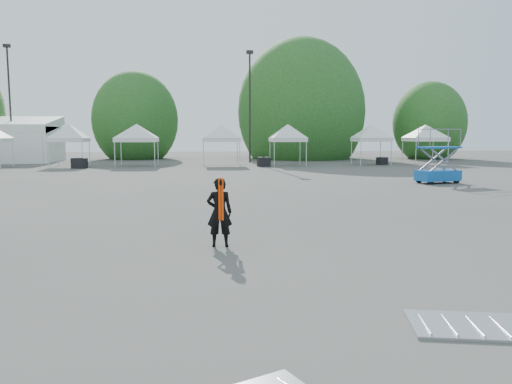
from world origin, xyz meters
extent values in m
plane|color=#474442|center=(0.00, 0.00, 0.00)|extent=(120.00, 120.00, 0.00)
cylinder|color=black|center=(-18.00, 34.00, 5.00)|extent=(0.16, 0.16, 10.00)
cube|color=black|center=(-18.00, 34.00, 10.15)|extent=(0.60, 0.25, 0.30)
cylinder|color=black|center=(3.00, 32.00, 4.75)|extent=(0.16, 0.16, 9.50)
cube|color=black|center=(3.00, 32.00, 9.65)|extent=(0.60, 0.25, 0.30)
cylinder|color=#382314|center=(-8.00, 40.00, 1.14)|extent=(0.36, 0.36, 2.27)
ellipsoid|color=#224D19|center=(-8.00, 40.00, 3.94)|extent=(4.16, 4.16, 4.78)
cylinder|color=#382314|center=(9.00, 39.00, 1.40)|extent=(0.36, 0.36, 2.80)
ellipsoid|color=#224D19|center=(9.00, 39.00, 4.85)|extent=(5.12, 5.12, 5.89)
cylinder|color=#382314|center=(22.00, 37.00, 1.05)|extent=(0.36, 0.36, 2.10)
ellipsoid|color=#224D19|center=(22.00, 37.00, 3.64)|extent=(3.84, 3.84, 4.42)
cylinder|color=silver|center=(-16.13, 26.29, 1.00)|extent=(0.06, 0.06, 2.00)
cylinder|color=silver|center=(-16.13, 28.83, 1.00)|extent=(0.06, 0.06, 2.00)
cylinder|color=silver|center=(-12.80, 26.78, 1.00)|extent=(0.06, 0.06, 2.00)
cylinder|color=silver|center=(-10.33, 26.78, 1.00)|extent=(0.06, 0.06, 2.00)
cylinder|color=silver|center=(-12.80, 29.25, 1.00)|extent=(0.06, 0.06, 2.00)
cylinder|color=silver|center=(-10.33, 29.25, 1.00)|extent=(0.06, 0.06, 2.00)
cube|color=white|center=(-11.57, 28.01, 2.08)|extent=(2.67, 2.67, 0.30)
pyramid|color=white|center=(-11.57, 28.01, 3.33)|extent=(3.78, 3.78, 1.10)
cylinder|color=silver|center=(-7.85, 26.40, 1.00)|extent=(0.06, 0.06, 2.00)
cylinder|color=silver|center=(-4.86, 26.40, 1.00)|extent=(0.06, 0.06, 2.00)
cylinder|color=silver|center=(-7.85, 29.38, 1.00)|extent=(0.06, 0.06, 2.00)
cylinder|color=silver|center=(-4.86, 29.38, 1.00)|extent=(0.06, 0.06, 2.00)
cube|color=white|center=(-6.36, 27.89, 2.08)|extent=(3.19, 3.19, 0.30)
pyramid|color=white|center=(-6.36, 27.89, 3.33)|extent=(4.50, 4.50, 1.10)
cylinder|color=silver|center=(-1.13, 26.61, 1.00)|extent=(0.06, 0.06, 2.00)
cylinder|color=silver|center=(1.70, 26.61, 1.00)|extent=(0.06, 0.06, 2.00)
cylinder|color=silver|center=(-1.13, 29.43, 1.00)|extent=(0.06, 0.06, 2.00)
cylinder|color=silver|center=(1.70, 29.43, 1.00)|extent=(0.06, 0.06, 2.00)
cube|color=white|center=(0.29, 28.02, 2.08)|extent=(3.02, 3.02, 0.30)
pyramid|color=white|center=(0.29, 28.02, 3.33)|extent=(4.27, 4.27, 1.10)
cylinder|color=silver|center=(4.34, 25.99, 1.00)|extent=(0.06, 0.06, 2.00)
cylinder|color=silver|center=(6.88, 25.99, 1.00)|extent=(0.06, 0.06, 2.00)
cylinder|color=silver|center=(4.34, 28.53, 1.00)|extent=(0.06, 0.06, 2.00)
cylinder|color=silver|center=(6.88, 28.53, 1.00)|extent=(0.06, 0.06, 2.00)
cube|color=white|center=(5.61, 27.26, 2.08)|extent=(2.74, 2.74, 0.30)
pyramid|color=white|center=(5.61, 27.26, 3.33)|extent=(3.87, 3.87, 1.10)
cylinder|color=silver|center=(11.33, 26.18, 1.00)|extent=(0.06, 0.06, 2.00)
cylinder|color=silver|center=(13.85, 26.18, 1.00)|extent=(0.06, 0.06, 2.00)
cylinder|color=silver|center=(11.33, 28.70, 1.00)|extent=(0.06, 0.06, 2.00)
cylinder|color=silver|center=(13.85, 28.70, 1.00)|extent=(0.06, 0.06, 2.00)
cube|color=white|center=(12.59, 27.44, 2.08)|extent=(2.72, 2.72, 0.30)
pyramid|color=white|center=(12.59, 27.44, 3.33)|extent=(3.84, 3.84, 1.10)
cylinder|color=silver|center=(16.25, 26.99, 1.00)|extent=(0.06, 0.06, 2.00)
cylinder|color=silver|center=(19.04, 26.99, 1.00)|extent=(0.06, 0.06, 2.00)
cylinder|color=silver|center=(16.25, 29.78, 1.00)|extent=(0.06, 0.06, 2.00)
cylinder|color=silver|center=(19.04, 29.78, 1.00)|extent=(0.06, 0.06, 2.00)
cube|color=white|center=(17.64, 28.38, 2.08)|extent=(2.99, 2.99, 0.30)
pyramid|color=white|center=(17.64, 28.38, 3.33)|extent=(4.23, 4.23, 1.10)
imported|color=black|center=(-0.84, -1.19, 0.80)|extent=(0.60, 0.41, 1.59)
cube|color=#FF3A05|center=(-0.84, -1.35, 1.12)|extent=(0.13, 0.02, 0.96)
cube|color=#0B4B9B|center=(11.01, 12.35, 0.41)|extent=(2.39, 1.59, 0.55)
cube|color=#0B4B9B|center=(11.01, 12.35, 1.87)|extent=(2.29, 1.52, 0.09)
cylinder|color=black|center=(10.33, 11.71, 0.16)|extent=(0.35, 0.21, 0.33)
cylinder|color=black|center=(11.92, 12.10, 0.16)|extent=(0.35, 0.21, 0.33)
cylinder|color=black|center=(10.11, 12.59, 0.16)|extent=(0.35, 0.21, 0.33)
cylinder|color=black|center=(11.70, 12.99, 0.16)|extent=(0.35, 0.21, 0.33)
cube|color=#ACAFB4|center=(2.53, -6.42, 0.02)|extent=(2.14, 1.39, 0.04)
cube|color=black|center=(-10.33, 25.77, 0.38)|extent=(1.16, 1.00, 0.77)
cube|color=black|center=(3.56, 26.39, 0.37)|extent=(1.02, 0.83, 0.75)
cube|color=black|center=(13.66, 27.72, 0.31)|extent=(0.95, 0.83, 0.62)
camera|label=1|loc=(-1.20, -12.45, 2.58)|focal=35.00mm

